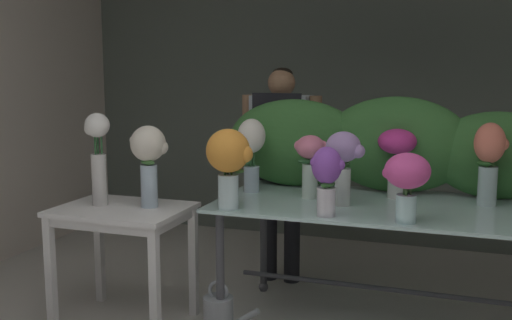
{
  "coord_description": "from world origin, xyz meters",
  "views": [
    {
      "loc": [
        0.82,
        -1.79,
        1.57
      ],
      "look_at": [
        -0.35,
        1.53,
        1.04
      ],
      "focal_mm": 41.52,
      "sensor_mm": 36.0,
      "label": 1
    }
  ],
  "objects_px": {
    "vase_rosy_anemones": "(310,160)",
    "vase_ivory_tulips": "(251,147)",
    "side_table_white": "(123,223)",
    "vase_coral_carnations": "(489,158)",
    "vase_lilac_lilies": "(344,158)",
    "watering_can": "(219,315)",
    "vase_violet_hydrangea": "(327,176)",
    "vase_white_roses_tall": "(98,154)",
    "florist": "(281,151)",
    "display_table_glass": "(383,222)",
    "vase_fuchsia_roses": "(407,178)",
    "vase_magenta_freesia": "(397,151)",
    "vase_sunset_stock": "(229,159)",
    "vase_cream_lisianthus_tall": "(149,156)"
  },
  "relations": [
    {
      "from": "display_table_glass",
      "to": "vase_violet_hydrangea",
      "type": "xyz_separation_m",
      "value": [
        -0.26,
        -0.4,
        0.33
      ]
    },
    {
      "from": "display_table_glass",
      "to": "vase_white_roses_tall",
      "type": "bearing_deg",
      "value": -166.64
    },
    {
      "from": "vase_rosy_anemones",
      "to": "vase_fuchsia_roses",
      "type": "relative_size",
      "value": 1.07
    },
    {
      "from": "florist",
      "to": "vase_lilac_lilies",
      "type": "height_order",
      "value": "florist"
    },
    {
      "from": "vase_rosy_anemones",
      "to": "vase_ivory_tulips",
      "type": "height_order",
      "value": "vase_ivory_tulips"
    },
    {
      "from": "vase_cream_lisianthus_tall",
      "to": "florist",
      "type": "bearing_deg",
      "value": 61.78
    },
    {
      "from": "vase_rosy_anemones",
      "to": "side_table_white",
      "type": "bearing_deg",
      "value": -158.22
    },
    {
      "from": "vase_violet_hydrangea",
      "to": "vase_coral_carnations",
      "type": "xyz_separation_m",
      "value": [
        0.83,
        0.57,
        0.06
      ]
    },
    {
      "from": "vase_ivory_tulips",
      "to": "vase_violet_hydrangea",
      "type": "relative_size",
      "value": 1.26
    },
    {
      "from": "watering_can",
      "to": "florist",
      "type": "bearing_deg",
      "value": 86.56
    },
    {
      "from": "side_table_white",
      "to": "vase_coral_carnations",
      "type": "relative_size",
      "value": 1.62
    },
    {
      "from": "vase_coral_carnations",
      "to": "vase_white_roses_tall",
      "type": "xyz_separation_m",
      "value": [
        -2.27,
        -0.57,
        -0.01
      ]
    },
    {
      "from": "display_table_glass",
      "to": "vase_magenta_freesia",
      "type": "height_order",
      "value": "vase_magenta_freesia"
    },
    {
      "from": "vase_ivory_tulips",
      "to": "vase_sunset_stock",
      "type": "height_order",
      "value": "vase_ivory_tulips"
    },
    {
      "from": "vase_rosy_anemones",
      "to": "vase_violet_hydrangea",
      "type": "distance_m",
      "value": 0.47
    },
    {
      "from": "side_table_white",
      "to": "vase_sunset_stock",
      "type": "xyz_separation_m",
      "value": [
        0.71,
        -0.01,
        0.44
      ]
    },
    {
      "from": "vase_lilac_lilies",
      "to": "vase_magenta_freesia",
      "type": "relative_size",
      "value": 1.01
    },
    {
      "from": "vase_lilac_lilies",
      "to": "vase_rosy_anemones",
      "type": "relative_size",
      "value": 1.11
    },
    {
      "from": "vase_lilac_lilies",
      "to": "watering_can",
      "type": "bearing_deg",
      "value": -157.97
    },
    {
      "from": "side_table_white",
      "to": "vase_lilac_lilies",
      "type": "height_order",
      "value": "vase_lilac_lilies"
    },
    {
      "from": "side_table_white",
      "to": "vase_coral_carnations",
      "type": "distance_m",
      "value": 2.22
    },
    {
      "from": "vase_sunset_stock",
      "to": "vase_cream_lisianthus_tall",
      "type": "bearing_deg",
      "value": 172.75
    },
    {
      "from": "side_table_white",
      "to": "vase_violet_hydrangea",
      "type": "xyz_separation_m",
      "value": [
        1.27,
        0.0,
        0.37
      ]
    },
    {
      "from": "vase_violet_hydrangea",
      "to": "vase_fuchsia_roses",
      "type": "bearing_deg",
      "value": 0.02
    },
    {
      "from": "vase_coral_carnations",
      "to": "watering_can",
      "type": "distance_m",
      "value": 1.84
    },
    {
      "from": "side_table_white",
      "to": "vase_white_roses_tall",
      "type": "distance_m",
      "value": 0.45
    },
    {
      "from": "vase_rosy_anemones",
      "to": "vase_cream_lisianthus_tall",
      "type": "relative_size",
      "value": 0.78
    },
    {
      "from": "vase_violet_hydrangea",
      "to": "watering_can",
      "type": "distance_m",
      "value": 1.09
    },
    {
      "from": "vase_rosy_anemones",
      "to": "vase_ivory_tulips",
      "type": "bearing_deg",
      "value": 171.94
    },
    {
      "from": "vase_fuchsia_roses",
      "to": "vase_magenta_freesia",
      "type": "relative_size",
      "value": 0.85
    },
    {
      "from": "side_table_white",
      "to": "vase_sunset_stock",
      "type": "bearing_deg",
      "value": -0.85
    },
    {
      "from": "vase_fuchsia_roses",
      "to": "vase_magenta_freesia",
      "type": "distance_m",
      "value": 0.62
    },
    {
      "from": "vase_fuchsia_roses",
      "to": "vase_magenta_freesia",
      "type": "bearing_deg",
      "value": 100.88
    },
    {
      "from": "side_table_white",
      "to": "vase_lilac_lilies",
      "type": "distance_m",
      "value": 1.41
    },
    {
      "from": "vase_lilac_lilies",
      "to": "vase_coral_carnations",
      "type": "distance_m",
      "value": 0.85
    },
    {
      "from": "vase_rosy_anemones",
      "to": "vase_white_roses_tall",
      "type": "height_order",
      "value": "vase_white_roses_tall"
    },
    {
      "from": "vase_rosy_anemones",
      "to": "watering_can",
      "type": "relative_size",
      "value": 1.11
    },
    {
      "from": "side_table_white",
      "to": "vase_lilac_lilies",
      "type": "xyz_separation_m",
      "value": [
        1.31,
        0.29,
        0.43
      ]
    },
    {
      "from": "vase_white_roses_tall",
      "to": "watering_can",
      "type": "relative_size",
      "value": 1.63
    },
    {
      "from": "vase_violet_hydrangea",
      "to": "vase_white_roses_tall",
      "type": "distance_m",
      "value": 1.44
    },
    {
      "from": "florist",
      "to": "watering_can",
      "type": "height_order",
      "value": "florist"
    },
    {
      "from": "vase_violet_hydrangea",
      "to": "vase_sunset_stock",
      "type": "bearing_deg",
      "value": -178.65
    },
    {
      "from": "vase_rosy_anemones",
      "to": "vase_coral_carnations",
      "type": "distance_m",
      "value": 1.04
    },
    {
      "from": "vase_violet_hydrangea",
      "to": "vase_coral_carnations",
      "type": "distance_m",
      "value": 1.01
    },
    {
      "from": "watering_can",
      "to": "side_table_white",
      "type": "bearing_deg",
      "value": -178.41
    },
    {
      "from": "vase_magenta_freesia",
      "to": "display_table_glass",
      "type": "bearing_deg",
      "value": -101.88
    },
    {
      "from": "vase_violet_hydrangea",
      "to": "vase_magenta_freesia",
      "type": "height_order",
      "value": "vase_magenta_freesia"
    },
    {
      "from": "side_table_white",
      "to": "vase_white_roses_tall",
      "type": "bearing_deg",
      "value": -179.97
    },
    {
      "from": "florist",
      "to": "vase_magenta_freesia",
      "type": "relative_size",
      "value": 3.71
    },
    {
      "from": "vase_lilac_lilies",
      "to": "watering_can",
      "type": "height_order",
      "value": "vase_lilac_lilies"
    }
  ]
}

